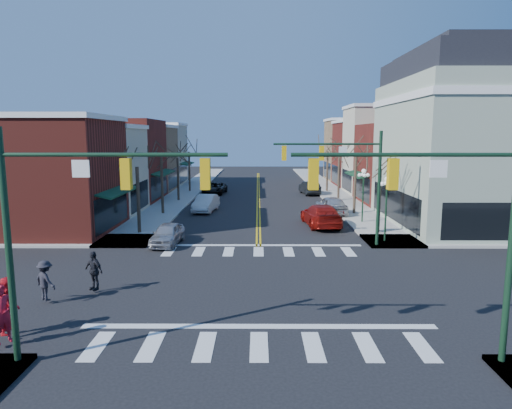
{
  "coord_description": "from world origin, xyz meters",
  "views": [
    {
      "loc": [
        -0.04,
        -20.45,
        6.97
      ],
      "look_at": [
        -0.16,
        6.66,
        2.8
      ],
      "focal_mm": 32.0,
      "sensor_mm": 36.0,
      "label": 1
    }
  ],
  "objects_px": {
    "lamppost_corner": "(386,198)",
    "pedestrian_red_b": "(9,305)",
    "lamppost_midblock": "(363,186)",
    "car_left_mid": "(206,203)",
    "pedestrian_dark_b": "(45,280)",
    "victorian_corner": "(476,139)",
    "car_left_far": "(215,188)",
    "pedestrian_dark_a": "(94,271)",
    "car_left_near": "(167,234)",
    "car_right_near": "(321,215)",
    "car_right_far": "(309,188)",
    "pedestrian_red_a": "(3,314)",
    "car_right_mid": "(331,205)"
  },
  "relations": [
    {
      "from": "pedestrian_red_a",
      "to": "pedestrian_red_b",
      "type": "bearing_deg",
      "value": 58.02
    },
    {
      "from": "car_left_far",
      "to": "pedestrian_red_b",
      "type": "distance_m",
      "value": 38.61
    },
    {
      "from": "pedestrian_dark_a",
      "to": "pedestrian_dark_b",
      "type": "xyz_separation_m",
      "value": [
        -1.55,
        -1.3,
        -0.03
      ]
    },
    {
      "from": "lamppost_corner",
      "to": "car_left_mid",
      "type": "height_order",
      "value": "lamppost_corner"
    },
    {
      "from": "lamppost_midblock",
      "to": "pedestrian_red_a",
      "type": "distance_m",
      "value": 27.04
    },
    {
      "from": "lamppost_corner",
      "to": "car_right_far",
      "type": "height_order",
      "value": "lamppost_corner"
    },
    {
      "from": "pedestrian_red_b",
      "to": "pedestrian_dark_b",
      "type": "bearing_deg",
      "value": -7.3
    },
    {
      "from": "car_right_far",
      "to": "lamppost_midblock",
      "type": "bearing_deg",
      "value": 89.56
    },
    {
      "from": "car_left_near",
      "to": "pedestrian_red_b",
      "type": "distance_m",
      "value": 13.72
    },
    {
      "from": "car_right_near",
      "to": "car_right_mid",
      "type": "height_order",
      "value": "car_right_near"
    },
    {
      "from": "car_left_mid",
      "to": "lamppost_corner",
      "type": "bearing_deg",
      "value": -35.66
    },
    {
      "from": "car_left_mid",
      "to": "car_left_near",
      "type": "bearing_deg",
      "value": -87.34
    },
    {
      "from": "pedestrian_red_a",
      "to": "pedestrian_red_b",
      "type": "height_order",
      "value": "pedestrian_red_a"
    },
    {
      "from": "lamppost_midblock",
      "to": "car_right_near",
      "type": "distance_m",
      "value": 4.13
    },
    {
      "from": "car_right_mid",
      "to": "pedestrian_red_a",
      "type": "relative_size",
      "value": 2.46
    },
    {
      "from": "car_left_near",
      "to": "car_right_mid",
      "type": "bearing_deg",
      "value": 46.27
    },
    {
      "from": "victorian_corner",
      "to": "lamppost_corner",
      "type": "xyz_separation_m",
      "value": [
        -8.3,
        -6.0,
        -3.7
      ]
    },
    {
      "from": "car_left_near",
      "to": "pedestrian_red_a",
      "type": "distance_m",
      "value": 14.48
    },
    {
      "from": "car_right_far",
      "to": "pedestrian_red_b",
      "type": "relative_size",
      "value": 2.38
    },
    {
      "from": "victorian_corner",
      "to": "pedestrian_red_b",
      "type": "distance_m",
      "value": 32.56
    },
    {
      "from": "lamppost_corner",
      "to": "car_left_near",
      "type": "distance_m",
      "value": 14.22
    },
    {
      "from": "car_left_mid",
      "to": "car_left_far",
      "type": "distance_m",
      "value": 12.42
    },
    {
      "from": "lamppost_midblock",
      "to": "car_left_mid",
      "type": "bearing_deg",
      "value": 156.63
    },
    {
      "from": "car_right_mid",
      "to": "pedestrian_red_a",
      "type": "bearing_deg",
      "value": 52.62
    },
    {
      "from": "car_left_mid",
      "to": "car_right_far",
      "type": "height_order",
      "value": "car_right_far"
    },
    {
      "from": "victorian_corner",
      "to": "pedestrian_red_b",
      "type": "relative_size",
      "value": 7.2
    },
    {
      "from": "lamppost_corner",
      "to": "pedestrian_dark_b",
      "type": "bearing_deg",
      "value": -147.57
    },
    {
      "from": "car_left_far",
      "to": "victorian_corner",
      "type": "bearing_deg",
      "value": -33.97
    },
    {
      "from": "car_right_mid",
      "to": "pedestrian_red_b",
      "type": "height_order",
      "value": "pedestrian_red_b"
    },
    {
      "from": "pedestrian_dark_b",
      "to": "car_left_far",
      "type": "bearing_deg",
      "value": -64.77
    },
    {
      "from": "car_left_mid",
      "to": "car_left_far",
      "type": "xyz_separation_m",
      "value": [
        -0.36,
        12.41,
        -0.06
      ]
    },
    {
      "from": "car_left_far",
      "to": "car_right_far",
      "type": "bearing_deg",
      "value": 5.15
    },
    {
      "from": "car_right_far",
      "to": "pedestrian_red_b",
      "type": "height_order",
      "value": "pedestrian_red_b"
    },
    {
      "from": "car_left_far",
      "to": "car_right_mid",
      "type": "height_order",
      "value": "car_right_mid"
    },
    {
      "from": "car_right_near",
      "to": "pedestrian_red_b",
      "type": "relative_size",
      "value": 2.93
    },
    {
      "from": "car_left_mid",
      "to": "pedestrian_dark_a",
      "type": "height_order",
      "value": "pedestrian_dark_a"
    },
    {
      "from": "lamppost_midblock",
      "to": "car_left_mid",
      "type": "relative_size",
      "value": 0.94
    },
    {
      "from": "car_left_mid",
      "to": "pedestrian_red_a",
      "type": "bearing_deg",
      "value": -90.38
    },
    {
      "from": "car_right_near",
      "to": "car_right_mid",
      "type": "distance_m",
      "value": 5.31
    },
    {
      "from": "car_right_near",
      "to": "pedestrian_red_a",
      "type": "xyz_separation_m",
      "value": [
        -13.24,
        -20.24,
        0.3
      ]
    },
    {
      "from": "car_right_near",
      "to": "car_right_far",
      "type": "distance_m",
      "value": 18.78
    },
    {
      "from": "lamppost_corner",
      "to": "pedestrian_red_b",
      "type": "distance_m",
      "value": 21.94
    },
    {
      "from": "car_left_near",
      "to": "pedestrian_red_a",
      "type": "bearing_deg",
      "value": -96.24
    },
    {
      "from": "car_left_near",
      "to": "car_left_mid",
      "type": "relative_size",
      "value": 0.87
    },
    {
      "from": "lamppost_corner",
      "to": "pedestrian_dark_a",
      "type": "height_order",
      "value": "lamppost_corner"
    },
    {
      "from": "pedestrian_red_b",
      "to": "pedestrian_dark_a",
      "type": "height_order",
      "value": "pedestrian_red_b"
    },
    {
      "from": "victorian_corner",
      "to": "car_left_mid",
      "type": "relative_size",
      "value": 3.09
    },
    {
      "from": "victorian_corner",
      "to": "car_left_far",
      "type": "bearing_deg",
      "value": 139.46
    },
    {
      "from": "victorian_corner",
      "to": "pedestrian_dark_b",
      "type": "xyz_separation_m",
      "value": [
        -25.35,
        -16.83,
        -5.66
      ]
    },
    {
      "from": "lamppost_midblock",
      "to": "pedestrian_dark_a",
      "type": "height_order",
      "value": "lamppost_midblock"
    }
  ]
}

